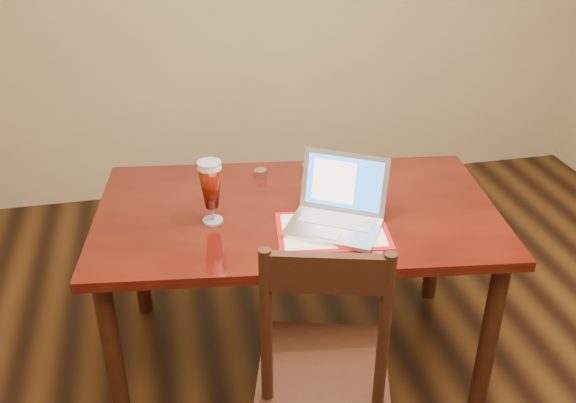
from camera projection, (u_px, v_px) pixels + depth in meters
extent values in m
cube|color=#4A1209|center=(297.00, 213.00, 2.75)|extent=(1.81, 1.17, 0.04)
cylinder|color=black|center=(113.00, 357.00, 2.54)|extent=(0.07, 0.07, 0.75)
cylinder|color=black|center=(489.00, 336.00, 2.65)|extent=(0.07, 0.07, 0.75)
cylinder|color=black|center=(138.00, 249.00, 3.23)|extent=(0.07, 0.07, 0.75)
cylinder|color=black|center=(436.00, 236.00, 3.34)|extent=(0.07, 0.07, 0.75)
cube|color=#B11110|center=(333.00, 230.00, 2.58)|extent=(0.48, 0.38, 0.00)
cube|color=white|center=(333.00, 230.00, 2.58)|extent=(0.44, 0.33, 0.00)
cube|color=silver|center=(333.00, 228.00, 2.57)|extent=(0.44, 0.40, 0.02)
cube|color=silver|center=(336.00, 220.00, 2.61)|extent=(0.31, 0.25, 0.00)
cube|color=silver|center=(328.00, 235.00, 2.51)|extent=(0.11, 0.10, 0.00)
cube|color=silver|center=(344.00, 183.00, 2.64)|extent=(0.35, 0.25, 0.24)
cube|color=blue|center=(344.00, 183.00, 2.64)|extent=(0.30, 0.21, 0.20)
cube|color=white|center=(334.00, 181.00, 2.65)|extent=(0.18, 0.13, 0.17)
cylinder|color=silver|center=(213.00, 220.00, 2.64)|extent=(0.08, 0.08, 0.01)
cylinder|color=silver|center=(212.00, 213.00, 2.62)|extent=(0.01, 0.01, 0.06)
cylinder|color=beige|center=(209.00, 166.00, 2.52)|extent=(0.10, 0.10, 0.02)
cylinder|color=silver|center=(209.00, 163.00, 2.52)|extent=(0.10, 0.10, 0.01)
cylinder|color=silver|center=(260.00, 174.00, 2.99)|extent=(0.06, 0.06, 0.04)
cylinder|color=silver|center=(308.00, 168.00, 3.04)|extent=(0.06, 0.06, 0.04)
cube|color=black|center=(323.00, 367.00, 2.35)|extent=(0.57, 0.55, 0.04)
cylinder|color=black|center=(276.00, 380.00, 2.64)|extent=(0.04, 0.04, 0.45)
cylinder|color=black|center=(368.00, 384.00, 2.62)|extent=(0.04, 0.04, 0.45)
cylinder|color=black|center=(266.00, 328.00, 2.05)|extent=(0.04, 0.04, 0.60)
cylinder|color=black|center=(384.00, 333.00, 2.03)|extent=(0.04, 0.04, 0.60)
cube|color=black|center=(327.00, 273.00, 1.94)|extent=(0.37, 0.13, 0.13)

